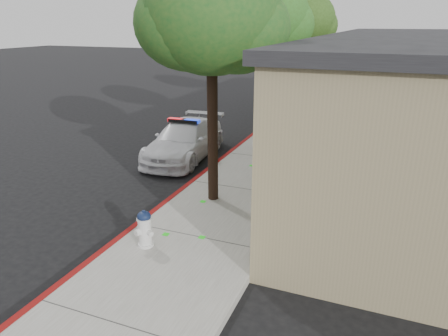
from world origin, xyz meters
TOP-DOWN VIEW (x-y plane):
  - ground at (0.00, 0.00)m, footprint 120.00×120.00m
  - sidewalk at (1.60, 3.00)m, footprint 3.20×60.00m
  - red_curb at (0.06, 3.00)m, footprint 0.14×60.00m
  - clapboard_building at (6.69, 9.00)m, footprint 7.30×20.89m
  - police_car at (-1.38, 5.33)m, footprint 2.15×4.61m
  - fire_hydrant at (0.80, -0.77)m, footprint 0.47×0.41m
  - street_tree_near at (1.15, 2.05)m, footprint 3.58×3.31m
  - street_tree_mid at (0.87, 7.19)m, footprint 3.39×3.16m
  - street_tree_far at (0.80, 14.43)m, footprint 3.24×3.20m

SIDE VIEW (x-z plane):
  - ground at x=0.00m, z-range 0.00..0.00m
  - sidewalk at x=1.60m, z-range 0.00..0.15m
  - red_curb at x=0.06m, z-range 0.00..0.16m
  - fire_hydrant at x=0.80m, z-range 0.15..0.97m
  - police_car at x=-1.38m, z-range -0.06..1.37m
  - clapboard_building at x=6.69m, z-range 0.01..4.25m
  - street_tree_far at x=0.80m, z-range 1.64..7.59m
  - street_tree_near at x=1.15m, z-range 1.64..7.71m
  - street_tree_mid at x=0.87m, z-range 1.68..7.70m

